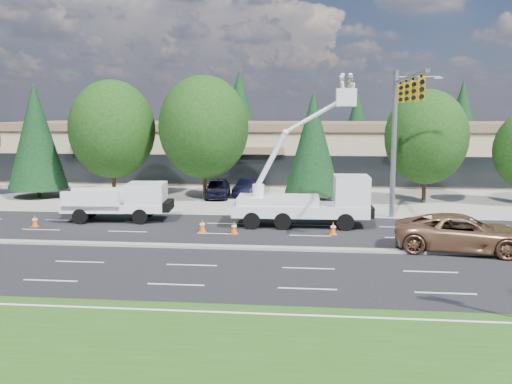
# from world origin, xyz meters

# --- Properties ---
(ground) EXTENTS (140.00, 140.00, 0.00)m
(ground) POSITION_xyz_m (0.00, 0.00, 0.00)
(ground) COLOR black
(ground) RESTS_ON ground
(concrete_apron) EXTENTS (140.00, 22.00, 0.01)m
(concrete_apron) POSITION_xyz_m (0.00, 20.00, 0.01)
(concrete_apron) COLOR gray
(concrete_apron) RESTS_ON ground
(grass_verge) EXTENTS (140.00, 10.00, 0.01)m
(grass_verge) POSITION_xyz_m (0.00, -13.00, 0.01)
(grass_verge) COLOR #224E16
(grass_verge) RESTS_ON ground
(road_median) EXTENTS (120.00, 0.55, 0.12)m
(road_median) POSITION_xyz_m (0.00, 0.00, 0.06)
(road_median) COLOR gray
(road_median) RESTS_ON ground
(strip_mall) EXTENTS (50.40, 15.40, 5.50)m
(strip_mall) POSITION_xyz_m (0.00, 29.97, 2.83)
(strip_mall) COLOR tan
(strip_mall) RESTS_ON ground
(tree_front_b) EXTENTS (4.47, 4.47, 8.82)m
(tree_front_b) POSITION_xyz_m (-16.00, 15.00, 4.73)
(tree_front_b) COLOR #332114
(tree_front_b) RESTS_ON ground
(tree_front_c) EXTENTS (6.43, 6.43, 8.92)m
(tree_front_c) POSITION_xyz_m (-10.00, 15.00, 5.22)
(tree_front_c) COLOR #332114
(tree_front_c) RESTS_ON ground
(tree_front_d) EXTENTS (6.64, 6.64, 9.21)m
(tree_front_d) POSITION_xyz_m (-3.00, 15.00, 5.39)
(tree_front_d) COLOR #332114
(tree_front_d) RESTS_ON ground
(tree_front_e) EXTENTS (4.07, 4.07, 8.01)m
(tree_front_e) POSITION_xyz_m (5.00, 15.00, 4.30)
(tree_front_e) COLOR #332114
(tree_front_e) RESTS_ON ground
(tree_front_f) EXTENTS (5.86, 5.86, 8.13)m
(tree_front_f) POSITION_xyz_m (13.00, 15.00, 4.76)
(tree_front_f) COLOR #332114
(tree_front_f) RESTS_ON ground
(tree_back_a) EXTENTS (4.75, 4.75, 9.36)m
(tree_back_a) POSITION_xyz_m (-18.00, 42.00, 5.02)
(tree_back_a) COLOR #332114
(tree_back_a) RESTS_ON ground
(tree_back_b) EXTENTS (5.89, 5.89, 11.61)m
(tree_back_b) POSITION_xyz_m (-4.00, 42.00, 6.23)
(tree_back_b) COLOR #332114
(tree_back_b) RESTS_ON ground
(tree_back_c) EXTENTS (4.60, 4.60, 9.07)m
(tree_back_c) POSITION_xyz_m (10.00, 42.00, 4.87)
(tree_back_c) COLOR #332114
(tree_back_c) RESTS_ON ground
(tree_back_d) EXTENTS (5.17, 5.17, 10.20)m
(tree_back_d) POSITION_xyz_m (22.00, 42.00, 5.47)
(tree_back_d) COLOR #332114
(tree_back_d) RESTS_ON ground
(signal_mast) EXTENTS (2.76, 10.16, 9.00)m
(signal_mast) POSITION_xyz_m (10.03, 7.04, 6.06)
(signal_mast) COLOR gray
(signal_mast) RESTS_ON ground
(utility_pickup) EXTENTS (6.20, 2.81, 2.31)m
(utility_pickup) POSITION_xyz_m (-6.30, 6.24, 0.95)
(utility_pickup) COLOR white
(utility_pickup) RESTS_ON ground
(bucket_truck) EXTENTS (7.95, 2.71, 8.64)m
(bucket_truck) POSITION_xyz_m (5.15, 5.78, 1.86)
(bucket_truck) COLOR white
(bucket_truck) RESTS_ON ground
(traffic_cone_a) EXTENTS (0.40, 0.40, 0.70)m
(traffic_cone_a) POSITION_xyz_m (-10.72, 3.99, 0.34)
(traffic_cone_a) COLOR #F84D07
(traffic_cone_a) RESTS_ON ground
(traffic_cone_b) EXTENTS (0.40, 0.40, 0.70)m
(traffic_cone_b) POSITION_xyz_m (-0.90, 3.61, 0.34)
(traffic_cone_b) COLOR #F84D07
(traffic_cone_b) RESTS_ON ground
(traffic_cone_c) EXTENTS (0.40, 0.40, 0.70)m
(traffic_cone_c) POSITION_xyz_m (0.91, 3.31, 0.34)
(traffic_cone_c) COLOR #F84D07
(traffic_cone_c) RESTS_ON ground
(traffic_cone_d) EXTENTS (0.40, 0.40, 0.70)m
(traffic_cone_d) POSITION_xyz_m (6.22, 3.63, 0.34)
(traffic_cone_d) COLOR #F84D07
(traffic_cone_d) RESTS_ON ground
(minivan) EXTENTS (6.63, 3.85, 1.74)m
(minivan) POSITION_xyz_m (12.17, 0.60, 0.87)
(minivan) COLOR #906546
(minivan) RESTS_ON ground
(parked_car_west) EXTENTS (2.11, 4.50, 1.49)m
(parked_car_west) POSITION_xyz_m (-2.18, 16.00, 0.75)
(parked_car_west) COLOR black
(parked_car_west) RESTS_ON ground
(parked_car_east) EXTENTS (2.11, 4.23, 1.33)m
(parked_car_east) POSITION_xyz_m (0.00, 17.24, 0.67)
(parked_car_east) COLOR black
(parked_car_east) RESTS_ON ground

